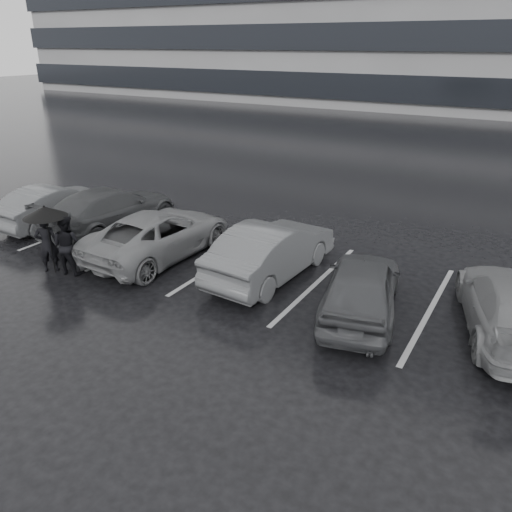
{
  "coord_description": "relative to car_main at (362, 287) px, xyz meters",
  "views": [
    {
      "loc": [
        5.03,
        -8.04,
        5.62
      ],
      "look_at": [
        -0.3,
        1.0,
        1.1
      ],
      "focal_mm": 35.0,
      "sensor_mm": 36.0,
      "label": 1
    }
  ],
  "objects": [
    {
      "name": "ground",
      "position": [
        -2.05,
        -1.57,
        -0.66
      ],
      "size": [
        160.0,
        160.0,
        0.0
      ],
      "primitive_type": "plane",
      "color": "black",
      "rests_on": "ground"
    },
    {
      "name": "car_west_a",
      "position": [
        -2.67,
        0.74,
        0.05
      ],
      "size": [
        1.75,
        4.41,
        1.43
      ],
      "primitive_type": "imported",
      "rotation": [
        0.0,
        0.0,
        3.09
      ],
      "color": "#333336",
      "rests_on": "ground"
    },
    {
      "name": "car_main",
      "position": [
        0.0,
        0.0,
        0.0
      ],
      "size": [
        2.43,
        4.16,
        1.33
      ],
      "primitive_type": "imported",
      "rotation": [
        0.0,
        0.0,
        3.38
      ],
      "color": "black",
      "rests_on": "ground"
    },
    {
      "name": "stall_stripes",
      "position": [
        -2.85,
        0.93,
        -0.66
      ],
      "size": [
        19.72,
        5.0,
        0.0
      ],
      "color": "#979799",
      "rests_on": "ground"
    },
    {
      "name": "umbrella",
      "position": [
        -7.68,
        -2.02,
        1.02
      ],
      "size": [
        1.09,
        1.09,
        1.85
      ],
      "color": "black",
      "rests_on": "ground"
    },
    {
      "name": "car_west_d",
      "position": [
        -10.83,
        0.62,
        -0.01
      ],
      "size": [
        1.39,
        3.95,
        1.3
      ],
      "primitive_type": "imported",
      "rotation": [
        0.0,
        0.0,
        3.14
      ],
      "color": "#333336",
      "rests_on": "ground"
    },
    {
      "name": "pedestrian_left",
      "position": [
        -7.85,
        -2.0,
        0.1
      ],
      "size": [
        0.66,
        0.65,
        1.53
      ],
      "primitive_type": "imported",
      "rotation": [
        0.0,
        0.0,
        3.91
      ],
      "color": "black",
      "rests_on": "ground"
    },
    {
      "name": "pedestrian_right",
      "position": [
        -7.31,
        -1.8,
        0.13
      ],
      "size": [
        0.86,
        0.73,
        1.58
      ],
      "primitive_type": "imported",
      "rotation": [
        0.0,
        0.0,
        3.32
      ],
      "color": "black",
      "rests_on": "ground"
    },
    {
      "name": "car_west_b",
      "position": [
        -6.05,
        0.31,
        -0.01
      ],
      "size": [
        2.25,
        4.73,
        1.3
      ],
      "primitive_type": "imported",
      "rotation": [
        0.0,
        0.0,
        3.12
      ],
      "color": "#4D4E50",
      "rests_on": "ground"
    },
    {
      "name": "car_west_c",
      "position": [
        -8.76,
        1.12,
        0.03
      ],
      "size": [
        2.14,
        4.86,
        1.39
      ],
      "primitive_type": "imported",
      "rotation": [
        0.0,
        0.0,
        3.1
      ],
      "color": "black",
      "rests_on": "ground"
    }
  ]
}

